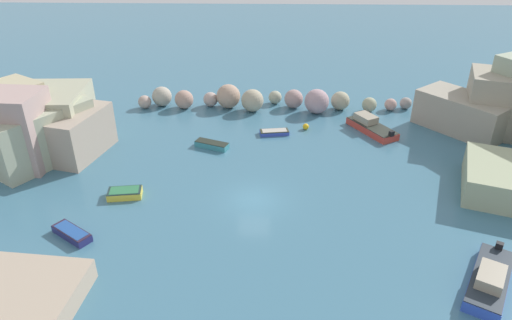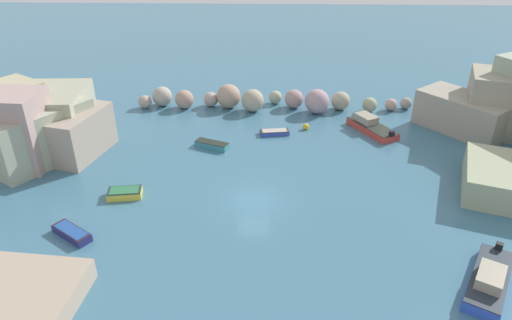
{
  "view_description": "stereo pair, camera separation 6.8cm",
  "coord_description": "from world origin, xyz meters",
  "px_view_note": "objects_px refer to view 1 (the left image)",
  "views": [
    {
      "loc": [
        1.01,
        -29.49,
        19.83
      ],
      "look_at": [
        0.0,
        4.58,
        1.0
      ],
      "focal_mm": 32.54,
      "sensor_mm": 36.0,
      "label": 1
    },
    {
      "loc": [
        1.08,
        -29.49,
        19.83
      ],
      "look_at": [
        0.0,
        4.58,
        1.0
      ],
      "focal_mm": 32.54,
      "sensor_mm": 36.0,
      "label": 2
    }
  ],
  "objects_px": {
    "moored_boat_0": "(125,193)",
    "moored_boat_3": "(212,145)",
    "moored_boat_5": "(371,126)",
    "stone_dock": "(20,301)",
    "channel_buoy": "(306,127)",
    "moored_boat_1": "(274,132)",
    "moored_boat_4": "(72,233)",
    "moored_boat_2": "(490,279)"
  },
  "relations": [
    {
      "from": "channel_buoy",
      "to": "moored_boat_4",
      "type": "bearing_deg",
      "value": -133.81
    },
    {
      "from": "stone_dock",
      "to": "moored_boat_5",
      "type": "relative_size",
      "value": 1.05
    },
    {
      "from": "moored_boat_1",
      "to": "moored_boat_5",
      "type": "relative_size",
      "value": 0.5
    },
    {
      "from": "moored_boat_0",
      "to": "moored_boat_3",
      "type": "xyz_separation_m",
      "value": [
        5.78,
        8.44,
        -0.04
      ]
    },
    {
      "from": "moored_boat_1",
      "to": "moored_boat_5",
      "type": "height_order",
      "value": "moored_boat_5"
    },
    {
      "from": "moored_boat_1",
      "to": "moored_boat_4",
      "type": "bearing_deg",
      "value": 41.42
    },
    {
      "from": "moored_boat_3",
      "to": "moored_boat_5",
      "type": "relative_size",
      "value": 0.56
    },
    {
      "from": "stone_dock",
      "to": "moored_boat_5",
      "type": "xyz_separation_m",
      "value": [
        23.73,
        24.07,
        -0.17
      ]
    },
    {
      "from": "moored_boat_1",
      "to": "channel_buoy",
      "type": "bearing_deg",
      "value": -167.27
    },
    {
      "from": "moored_boat_3",
      "to": "moored_boat_4",
      "type": "xyz_separation_m",
      "value": [
        -8.01,
        -13.44,
        0.01
      ]
    },
    {
      "from": "moored_boat_4",
      "to": "moored_boat_0",
      "type": "bearing_deg",
      "value": 100.67
    },
    {
      "from": "moored_boat_1",
      "to": "moored_boat_4",
      "type": "xyz_separation_m",
      "value": [
        -13.82,
        -16.47,
        0.07
      ]
    },
    {
      "from": "moored_boat_1",
      "to": "moored_boat_3",
      "type": "xyz_separation_m",
      "value": [
        -5.81,
        -3.02,
        0.05
      ]
    },
    {
      "from": "stone_dock",
      "to": "moored_boat_2",
      "type": "distance_m",
      "value": 26.85
    },
    {
      "from": "moored_boat_2",
      "to": "moored_boat_5",
      "type": "distance_m",
      "value": 21.64
    },
    {
      "from": "stone_dock",
      "to": "channel_buoy",
      "type": "relative_size",
      "value": 9.9
    },
    {
      "from": "channel_buoy",
      "to": "moored_boat_0",
      "type": "xyz_separation_m",
      "value": [
        -14.75,
        -12.69,
        0.01
      ]
    },
    {
      "from": "moored_boat_2",
      "to": "channel_buoy",
      "type": "bearing_deg",
      "value": -125.62
    },
    {
      "from": "moored_boat_3",
      "to": "moored_boat_4",
      "type": "height_order",
      "value": "moored_boat_3"
    },
    {
      "from": "stone_dock",
      "to": "moored_boat_2",
      "type": "xyz_separation_m",
      "value": [
        26.72,
        2.64,
        -0.16
      ]
    },
    {
      "from": "channel_buoy",
      "to": "moored_boat_3",
      "type": "distance_m",
      "value": 9.93
    },
    {
      "from": "stone_dock",
      "to": "moored_boat_2",
      "type": "relative_size",
      "value": 0.99
    },
    {
      "from": "moored_boat_4",
      "to": "moored_boat_5",
      "type": "bearing_deg",
      "value": 71.52
    },
    {
      "from": "moored_boat_0",
      "to": "moored_boat_5",
      "type": "height_order",
      "value": "moored_boat_5"
    },
    {
      "from": "channel_buoy",
      "to": "moored_boat_5",
      "type": "bearing_deg",
      "value": -1.28
    },
    {
      "from": "moored_boat_4",
      "to": "channel_buoy",
      "type": "bearing_deg",
      "value": 80.84
    },
    {
      "from": "stone_dock",
      "to": "moored_boat_4",
      "type": "bearing_deg",
      "value": 87.08
    },
    {
      "from": "moored_boat_1",
      "to": "moored_boat_3",
      "type": "bearing_deg",
      "value": 18.9
    },
    {
      "from": "channel_buoy",
      "to": "moored_boat_3",
      "type": "relative_size",
      "value": 0.19
    },
    {
      "from": "stone_dock",
      "to": "moored_boat_5",
      "type": "distance_m",
      "value": 33.8
    },
    {
      "from": "moored_boat_0",
      "to": "moored_boat_4",
      "type": "bearing_deg",
      "value": -122.34
    },
    {
      "from": "moored_boat_0",
      "to": "moored_boat_2",
      "type": "relative_size",
      "value": 0.44
    },
    {
      "from": "channel_buoy",
      "to": "moored_boat_2",
      "type": "bearing_deg",
      "value": -66.43
    },
    {
      "from": "channel_buoy",
      "to": "moored_boat_1",
      "type": "distance_m",
      "value": 3.39
    },
    {
      "from": "moored_boat_0",
      "to": "moored_boat_5",
      "type": "distance_m",
      "value": 24.62
    },
    {
      "from": "moored_boat_0",
      "to": "moored_boat_3",
      "type": "distance_m",
      "value": 10.23
    },
    {
      "from": "moored_boat_5",
      "to": "moored_boat_4",
      "type": "bearing_deg",
      "value": 96.6
    },
    {
      "from": "stone_dock",
      "to": "moored_boat_3",
      "type": "distance_m",
      "value": 21.63
    },
    {
      "from": "stone_dock",
      "to": "moored_boat_3",
      "type": "relative_size",
      "value": 1.86
    },
    {
      "from": "moored_boat_2",
      "to": "stone_dock",
      "type": "bearing_deg",
      "value": -53.55
    },
    {
      "from": "moored_boat_3",
      "to": "moored_boat_5",
      "type": "distance_m",
      "value": 15.94
    },
    {
      "from": "stone_dock",
      "to": "channel_buoy",
      "type": "height_order",
      "value": "stone_dock"
    }
  ]
}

